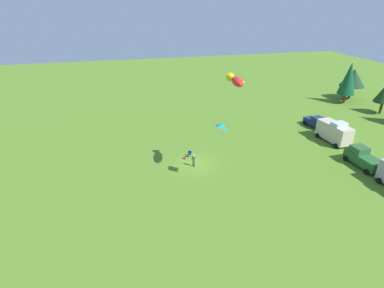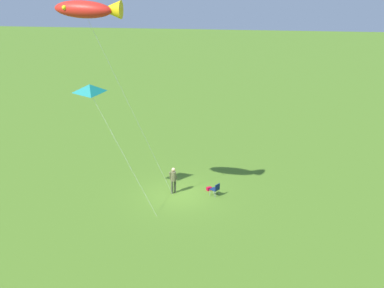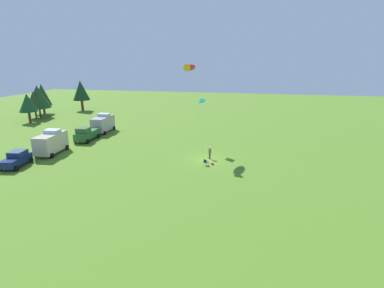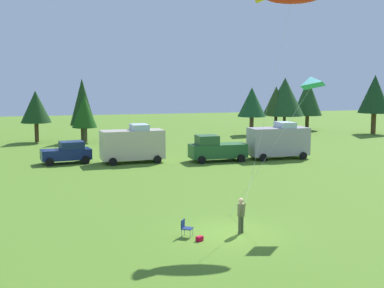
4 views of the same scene
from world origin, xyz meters
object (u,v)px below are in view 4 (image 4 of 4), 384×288
object	(u,v)px
person_kite_flyer	(241,213)
kite_delta_teal	(310,82)
van_camper_beige	(133,144)
van_motorhome_grey	(279,141)
folding_chair	(185,227)
truck_green_flatbed	(216,149)
car_navy_hatch	(67,152)
backpack_on_grass	(200,239)

from	to	relation	value
person_kite_flyer	kite_delta_teal	xyz separation A→B (m)	(4.47, 2.04, 6.22)
van_camper_beige	van_motorhome_grey	bearing A→B (deg)	-9.05
person_kite_flyer	folding_chair	bearing A→B (deg)	-131.10
van_camper_beige	truck_green_flatbed	xyz separation A→B (m)	(7.23, -1.16, -0.54)
folding_chair	truck_green_flatbed	size ratio (longest dim) A/B	0.16
van_motorhome_grey	car_navy_hatch	bearing A→B (deg)	172.49
van_camper_beige	backpack_on_grass	bearing A→B (deg)	-94.80
truck_green_flatbed	kite_delta_teal	size ratio (longest dim) A/B	0.66
backpack_on_grass	kite_delta_teal	world-z (taller)	kite_delta_teal
van_motorhome_grey	kite_delta_teal	xyz separation A→B (m)	(-6.64, -19.24, 5.60)
kite_delta_teal	car_navy_hatch	bearing A→B (deg)	119.78
truck_green_flatbed	folding_chair	bearing A→B (deg)	68.20
van_camper_beige	van_motorhome_grey	world-z (taller)	same
person_kite_flyer	folding_chair	xyz separation A→B (m)	(-2.73, 0.10, -0.53)
person_kite_flyer	folding_chair	size ratio (longest dim) A/B	2.12
folding_chair	backpack_on_grass	size ratio (longest dim) A/B	2.56
person_kite_flyer	car_navy_hatch	size ratio (longest dim) A/B	0.39
van_camper_beige	truck_green_flatbed	world-z (taller)	van_camper_beige
backpack_on_grass	van_motorhome_grey	world-z (taller)	van_motorhome_grey
backpack_on_grass	person_kite_flyer	bearing A→B (deg)	16.68
backpack_on_grass	van_camper_beige	distance (m)	23.05
folding_chair	kite_delta_teal	bearing A→B (deg)	47.04
car_navy_hatch	truck_green_flatbed	world-z (taller)	truck_green_flatbed
truck_green_flatbed	van_motorhome_grey	size ratio (longest dim) A/B	0.93
backpack_on_grass	truck_green_flatbed	distance (m)	23.07
folding_chair	backpack_on_grass	world-z (taller)	folding_chair
kite_delta_teal	folding_chair	bearing A→B (deg)	-164.91
folding_chair	van_motorhome_grey	size ratio (longest dim) A/B	0.15
person_kite_flyer	kite_delta_teal	world-z (taller)	kite_delta_teal
van_motorhome_grey	kite_delta_teal	world-z (taller)	kite_delta_teal
car_navy_hatch	van_motorhome_grey	bearing A→B (deg)	-14.42
van_motorhome_grey	kite_delta_teal	distance (m)	21.11
folding_chair	van_camper_beige	xyz separation A→B (m)	(0.60, 22.23, 1.16)
kite_delta_teal	van_motorhome_grey	bearing A→B (deg)	70.97
folding_chair	truck_green_flatbed	distance (m)	22.49
kite_delta_teal	van_camper_beige	bearing A→B (deg)	108.02
person_kite_flyer	car_navy_hatch	bearing A→B (deg)	159.35
folding_chair	van_motorhome_grey	world-z (taller)	van_motorhome_grey
van_motorhome_grey	person_kite_flyer	bearing A→B (deg)	-118.99
backpack_on_grass	kite_delta_teal	xyz separation A→B (m)	(6.71, 2.72, 7.13)
car_navy_hatch	truck_green_flatbed	xyz separation A→B (m)	(12.79, -2.11, 0.15)
person_kite_flyer	van_motorhome_grey	world-z (taller)	van_motorhome_grey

